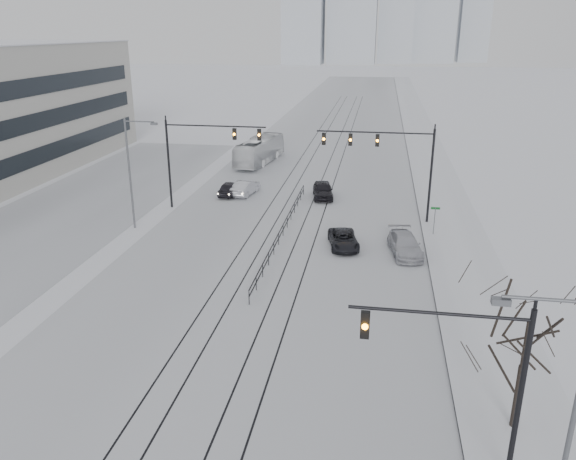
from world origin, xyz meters
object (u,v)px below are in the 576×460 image
at_px(sedan_nb_right, 405,245).
at_px(sedan_nb_far, 323,190).
at_px(traffic_mast_near, 475,369).
at_px(box_truck, 260,151).
at_px(sedan_nb_front, 343,240).
at_px(bare_tree, 528,333).
at_px(sedan_sb_outer, 246,188).
at_px(sedan_sb_inner, 230,188).

distance_m(sedan_nb_right, sedan_nb_far, 15.41).
height_order(traffic_mast_near, sedan_nb_far, traffic_mast_near).
distance_m(traffic_mast_near, box_truck, 52.24).
relative_size(traffic_mast_near, sedan_nb_front, 1.60).
distance_m(bare_tree, box_truck, 50.36).
height_order(traffic_mast_near, bare_tree, traffic_mast_near).
xyz_separation_m(sedan_sb_outer, box_truck, (-1.50, 13.84, 0.84)).
distance_m(bare_tree, sedan_nb_front, 21.39).
height_order(bare_tree, sedan_sb_inner, bare_tree).
bearing_deg(box_truck, sedan_nb_far, 132.25).
height_order(sedan_sb_inner, box_truck, box_truck).
bearing_deg(sedan_nb_right, traffic_mast_near, -95.90).
xyz_separation_m(sedan_nb_right, sedan_nb_far, (-7.42, 13.51, 0.06)).
height_order(traffic_mast_near, sedan_nb_front, traffic_mast_near).
relative_size(bare_tree, sedan_sb_inner, 1.50).
bearing_deg(sedan_nb_front, sedan_nb_right, -18.98).
height_order(traffic_mast_near, sedan_nb_right, traffic_mast_near).
relative_size(bare_tree, box_truck, 0.55).
bearing_deg(sedan_nb_far, bare_tree, -79.68).
bearing_deg(sedan_sb_inner, sedan_nb_right, 143.74).
bearing_deg(sedan_nb_far, sedan_nb_right, -70.07).
height_order(sedan_nb_right, sedan_nb_far, sedan_nb_far).
bearing_deg(traffic_mast_near, sedan_sb_outer, 115.14).
xyz_separation_m(sedan_nb_far, box_truck, (-9.19, 13.73, 0.77)).
bearing_deg(sedan_sb_outer, bare_tree, 130.18).
distance_m(sedan_nb_right, box_truck, 31.92).
xyz_separation_m(sedan_nb_front, sedan_nb_far, (-2.90, 12.89, 0.18)).
relative_size(traffic_mast_near, sedan_nb_right, 1.41).
relative_size(traffic_mast_near, sedan_nb_far, 1.52).
distance_m(traffic_mast_near, sedan_sb_inner, 39.26).
xyz_separation_m(sedan_nb_front, box_truck, (-12.09, 26.62, 0.95)).
bearing_deg(sedan_nb_right, sedan_sb_outer, 128.94).
relative_size(bare_tree, sedan_nb_front, 1.39).
relative_size(sedan_nb_right, box_truck, 0.45).
bearing_deg(traffic_mast_near, sedan_nb_right, 93.61).
xyz_separation_m(sedan_sb_outer, sedan_nb_right, (15.11, -13.40, 0.01)).
distance_m(sedan_nb_front, sedan_nb_far, 13.21).
xyz_separation_m(traffic_mast_near, box_truck, (-17.98, 48.96, -3.01)).
relative_size(sedan_nb_right, sedan_nb_far, 1.08).
height_order(sedan_sb_inner, sedan_nb_right, sedan_nb_right).
bearing_deg(traffic_mast_near, sedan_sb_inner, 117.40).
bearing_deg(sedan_sb_outer, sedan_sb_inner, 25.55).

